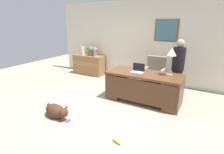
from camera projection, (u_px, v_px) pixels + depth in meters
The scene contains 15 objects.
ground_plane at pixel (106, 110), 4.32m from camera, with size 12.00×12.00×0.00m, color #9E937F.
back_wall at pixel (146, 42), 6.06m from camera, with size 7.00×0.16×2.70m.
desk at pixel (143, 86), 4.66m from camera, with size 1.91×0.82×0.77m.
credenza at pixel (89, 65), 7.09m from camera, with size 1.25×0.50×0.76m.
armchair at pixel (155, 75), 5.49m from camera, with size 0.60×0.59×1.01m.
person_standing at pixel (178, 69), 4.80m from camera, with size 0.32×0.32×1.61m.
dog_lying at pixel (56, 111), 3.94m from camera, with size 0.73×0.35×0.30m.
laptop at pixel (138, 70), 4.65m from camera, with size 0.32×0.22×0.22m.
desk_lamp at pixel (172, 54), 4.23m from camera, with size 0.22×0.22×0.67m.
vase_with_flowers at pixel (95, 51), 6.77m from camera, with size 0.17×0.17×0.33m.
vase_empty at pixel (83, 51), 7.07m from camera, with size 0.15×0.15×0.31m, color silver.
potted_plant at pixel (91, 50), 6.87m from camera, with size 0.24×0.24×0.36m.
dog_toy_ball at pixel (66, 107), 4.39m from camera, with size 0.07×0.07×0.07m, color #E53F33.
dog_toy_bone at pixel (68, 121), 3.81m from camera, with size 0.14×0.05×0.05m, color #D8338C.
dog_toy_plush at pixel (117, 142), 3.15m from camera, with size 0.20×0.05×0.05m, color orange.
Camera 1 is at (2.05, -3.29, 2.07)m, focal length 28.66 mm.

